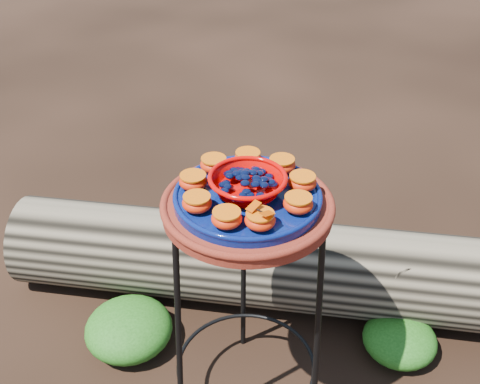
{
  "coord_description": "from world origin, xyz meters",
  "views": [
    {
      "loc": [
        -0.06,
        -1.17,
        1.56
      ],
      "look_at": [
        -0.02,
        0.0,
        0.76
      ],
      "focal_mm": 45.0,
      "sensor_mm": 36.0,
      "label": 1
    }
  ],
  "objects_px": {
    "terracotta_saucer": "(247,208)",
    "red_bowl": "(248,185)",
    "plant_stand": "(247,316)",
    "cobalt_plate": "(248,198)",
    "driftwood_log": "(253,262)"
  },
  "relations": [
    {
      "from": "cobalt_plate",
      "to": "driftwood_log",
      "type": "xyz_separation_m",
      "value": [
        0.04,
        0.45,
        -0.58
      ]
    },
    {
      "from": "plant_stand",
      "to": "red_bowl",
      "type": "bearing_deg",
      "value": 0.0
    },
    {
      "from": "plant_stand",
      "to": "driftwood_log",
      "type": "height_order",
      "value": "plant_stand"
    },
    {
      "from": "plant_stand",
      "to": "cobalt_plate",
      "type": "xyz_separation_m",
      "value": [
        0.0,
        0.0,
        0.39
      ]
    },
    {
      "from": "terracotta_saucer",
      "to": "red_bowl",
      "type": "bearing_deg",
      "value": 0.0
    },
    {
      "from": "red_bowl",
      "to": "driftwood_log",
      "type": "bearing_deg",
      "value": 84.45
    },
    {
      "from": "red_bowl",
      "to": "plant_stand",
      "type": "bearing_deg",
      "value": 0.0
    },
    {
      "from": "terracotta_saucer",
      "to": "cobalt_plate",
      "type": "distance_m",
      "value": 0.03
    },
    {
      "from": "plant_stand",
      "to": "driftwood_log",
      "type": "distance_m",
      "value": 0.49
    },
    {
      "from": "plant_stand",
      "to": "red_bowl",
      "type": "height_order",
      "value": "red_bowl"
    },
    {
      "from": "plant_stand",
      "to": "driftwood_log",
      "type": "bearing_deg",
      "value": 84.45
    },
    {
      "from": "cobalt_plate",
      "to": "driftwood_log",
      "type": "bearing_deg",
      "value": 84.45
    },
    {
      "from": "cobalt_plate",
      "to": "red_bowl",
      "type": "xyz_separation_m",
      "value": [
        0.0,
        0.0,
        0.04
      ]
    },
    {
      "from": "terracotta_saucer",
      "to": "driftwood_log",
      "type": "distance_m",
      "value": 0.72
    },
    {
      "from": "red_bowl",
      "to": "cobalt_plate",
      "type": "bearing_deg",
      "value": 0.0
    }
  ]
}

